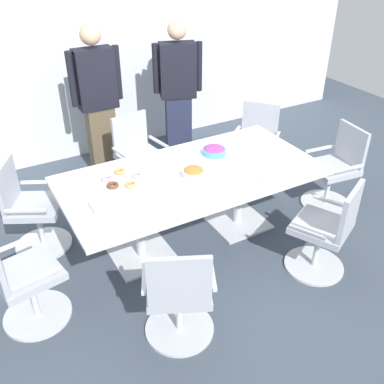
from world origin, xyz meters
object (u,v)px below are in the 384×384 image
at_px(conference_table, 192,185).
at_px(office_chair_6, 139,160).
at_px(office_chair_3, 326,234).
at_px(napkin_pile, 102,207).
at_px(office_chair_4, 335,172).
at_px(snack_bowl_pretzels, 193,172).
at_px(office_chair_5, 256,147).
at_px(person_standing_1, 178,90).
at_px(snack_bowl_candy_mix, 214,150).
at_px(office_chair_2, 179,297).
at_px(office_chair_1, 22,282).
at_px(plate_stack, 268,177).
at_px(person_standing_0, 98,101).
at_px(office_chair_0, 31,211).
at_px(donut_platter, 122,180).

xyz_separation_m(conference_table, office_chair_6, (-0.07, 1.10, -0.22)).
distance_m(office_chair_3, napkin_pile, 1.94).
distance_m(office_chair_4, snack_bowl_pretzels, 1.75).
bearing_deg(office_chair_3, office_chair_5, 47.71).
relative_size(person_standing_1, napkin_pile, 11.18).
bearing_deg(snack_bowl_candy_mix, office_chair_2, -130.50).
bearing_deg(person_standing_1, office_chair_1, 58.41).
distance_m(office_chair_5, plate_stack, 1.40).
xyz_separation_m(plate_stack, napkin_pile, (-1.48, 0.25, 0.02)).
bearing_deg(conference_table, office_chair_2, -123.86).
xyz_separation_m(conference_table, snack_bowl_pretzels, (-0.02, -0.06, 0.18)).
distance_m(office_chair_4, snack_bowl_candy_mix, 1.41).
distance_m(snack_bowl_candy_mix, plate_stack, 0.67).
bearing_deg(person_standing_1, person_standing_0, 15.27).
relative_size(person_standing_0, plate_stack, 9.75).
xyz_separation_m(office_chair_1, snack_bowl_candy_mix, (2.03, 0.52, 0.39)).
height_order(office_chair_1, snack_bowl_candy_mix, office_chair_1).
bearing_deg(office_chair_5, napkin_pile, 71.46).
xyz_separation_m(conference_table, office_chair_0, (-1.38, 0.65, -0.22)).
bearing_deg(office_chair_2, plate_stack, 51.15).
height_order(office_chair_4, snack_bowl_pretzels, office_chair_4).
bearing_deg(office_chair_4, office_chair_6, 59.84).
distance_m(office_chair_1, snack_bowl_pretzels, 1.69).
height_order(snack_bowl_candy_mix, donut_platter, snack_bowl_candy_mix).
bearing_deg(office_chair_0, office_chair_3, 80.56).
xyz_separation_m(office_chair_1, office_chair_6, (1.57, 1.39, 0.00)).
distance_m(person_standing_1, donut_platter, 2.00).
distance_m(snack_bowl_pretzels, plate_stack, 0.67).
relative_size(conference_table, person_standing_1, 1.36).
height_order(office_chair_0, snack_bowl_pretzels, office_chair_0).
bearing_deg(person_standing_0, office_chair_3, 112.62).
xyz_separation_m(office_chair_2, plate_stack, (1.23, 0.59, 0.36)).
relative_size(office_chair_1, napkin_pile, 5.78).
bearing_deg(office_chair_6, person_standing_1, -155.04).
distance_m(conference_table, snack_bowl_pretzels, 0.19).
height_order(office_chair_2, office_chair_5, same).
distance_m(office_chair_1, office_chair_2, 1.21).
bearing_deg(office_chair_2, snack_bowl_candy_mix, 74.86).
bearing_deg(office_chair_4, office_chair_5, 29.25).
bearing_deg(office_chair_6, office_chair_2, 64.44).
xyz_separation_m(person_standing_0, snack_bowl_pretzels, (0.26, -1.79, -0.15)).
bearing_deg(snack_bowl_pretzels, donut_platter, 157.23).
height_order(person_standing_0, plate_stack, person_standing_0).
distance_m(office_chair_3, office_chair_4, 1.17).
bearing_deg(office_chair_4, person_standing_1, 33.34).
bearing_deg(office_chair_5, conference_table, 78.79).
bearing_deg(plate_stack, napkin_pile, 170.52).
height_order(donut_platter, napkin_pile, napkin_pile).
distance_m(office_chair_1, office_chair_3, 2.54).
distance_m(snack_bowl_pretzels, snack_bowl_candy_mix, 0.50).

